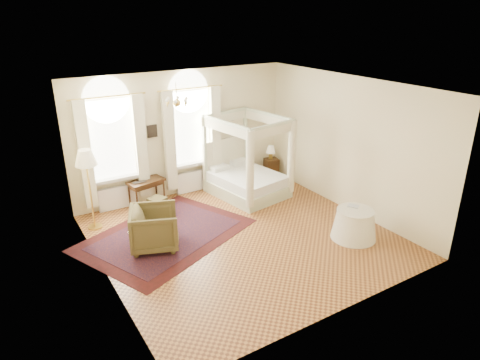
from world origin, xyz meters
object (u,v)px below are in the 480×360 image
object	(u,v)px
armchair	(155,228)
stool	(157,201)
canopy_bed	(248,177)
writing_desk	(146,184)
floor_lamp	(86,162)
coffee_table	(143,229)
side_table	(354,224)
nightstand	(271,167)

from	to	relation	value
armchair	stool	bearing A→B (deg)	-2.10
canopy_bed	writing_desk	size ratio (longest dim) A/B	2.23
armchair	floor_lamp	bearing A→B (deg)	50.54
coffee_table	armchair	bearing A→B (deg)	-52.09
side_table	armchair	bearing A→B (deg)	153.42
canopy_bed	writing_desk	world-z (taller)	canopy_bed
canopy_bed	floor_lamp	xyz separation A→B (m)	(-4.05, 0.25, 1.12)
writing_desk	coffee_table	size ratio (longest dim) A/B	1.36
canopy_bed	armchair	distance (m)	3.43
nightstand	armchair	world-z (taller)	armchair
canopy_bed	side_table	bearing A→B (deg)	-78.01
canopy_bed	coffee_table	world-z (taller)	canopy_bed
writing_desk	coffee_table	distance (m)	2.04
nightstand	side_table	world-z (taller)	side_table
armchair	nightstand	bearing A→B (deg)	-43.88
writing_desk	armchair	size ratio (longest dim) A/B	1.01
stool	coffee_table	world-z (taller)	same
coffee_table	side_table	world-z (taller)	side_table
stool	side_table	world-z (taller)	side_table
canopy_bed	side_table	size ratio (longest dim) A/B	2.23
stool	coffee_table	distance (m)	1.50
nightstand	stool	xyz separation A→B (m)	(-3.88, -0.61, 0.07)
canopy_bed	floor_lamp	bearing A→B (deg)	176.52
canopy_bed	coffee_table	xyz separation A→B (m)	(-3.34, -1.10, -0.11)
canopy_bed	coffee_table	size ratio (longest dim) A/B	3.04
armchair	floor_lamp	distance (m)	2.14
armchair	coffee_table	distance (m)	0.28
armchair	coffee_table	xyz separation A→B (m)	(-0.17, 0.22, -0.07)
writing_desk	coffee_table	world-z (taller)	writing_desk
writing_desk	stool	bearing A→B (deg)	-86.33
nightstand	floor_lamp	bearing A→B (deg)	-174.40
coffee_table	side_table	xyz separation A→B (m)	(4.03, -2.15, -0.05)
armchair	side_table	world-z (taller)	armchair
coffee_table	floor_lamp	world-z (taller)	floor_lamp
stool	coffee_table	xyz separation A→B (m)	(-0.81, -1.27, 0.03)
writing_desk	side_table	size ratio (longest dim) A/B	1.00
floor_lamp	side_table	world-z (taller)	floor_lamp
writing_desk	floor_lamp	xyz separation A→B (m)	(-1.48, -0.53, 1.03)
writing_desk	side_table	xyz separation A→B (m)	(3.26, -4.03, -0.25)
side_table	nightstand	bearing A→B (deg)	80.69
canopy_bed	armchair	bearing A→B (deg)	-157.38
armchair	floor_lamp	size ratio (longest dim) A/B	0.52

